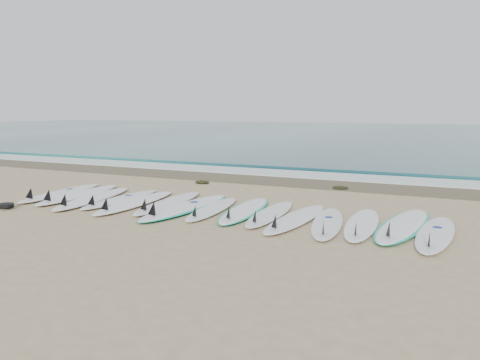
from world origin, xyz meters
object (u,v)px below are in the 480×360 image
at_px(surfboard_7, 212,209).
at_px(surfboard_0, 60,193).
at_px(surfboard_14, 435,234).
at_px(leash_coil, 6,206).

bearing_deg(surfboard_7, surfboard_0, 172.71).
height_order(surfboard_14, leash_coil, surfboard_14).
relative_size(surfboard_0, surfboard_14, 1.07).
distance_m(surfboard_0, surfboard_7, 3.99).
xyz_separation_m(surfboard_7, surfboard_14, (4.01, -0.18, 0.00)).
distance_m(surfboard_0, leash_coil, 1.51).
bearing_deg(surfboard_14, surfboard_7, -179.25).
xyz_separation_m(surfboard_7, leash_coil, (-3.88, -1.44, -0.00)).
bearing_deg(leash_coil, surfboard_0, 94.07).
bearing_deg(surfboard_0, surfboard_7, -6.85).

